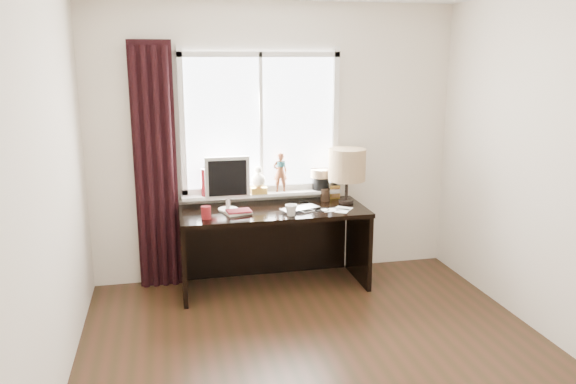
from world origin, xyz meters
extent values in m
cube|color=#302111|center=(0.00, 0.00, 0.00)|extent=(3.50, 4.00, 0.00)
cube|color=beige|center=(0.00, 2.00, 1.30)|extent=(3.50, 0.00, 2.60)
cube|color=beige|center=(0.00, -2.00, 1.30)|extent=(3.50, 0.00, 2.60)
cube|color=beige|center=(-1.75, 0.00, 1.30)|extent=(0.00, 4.00, 2.60)
imported|color=silver|center=(0.13, 1.54, 0.76)|extent=(0.42, 0.34, 0.03)
imported|color=white|center=(0.01, 1.39, 0.80)|extent=(0.15, 0.14, 0.11)
cylinder|color=maroon|center=(-0.72, 1.46, 0.80)|extent=(0.08, 0.08, 0.11)
cube|color=white|center=(-0.15, 1.99, 1.50)|extent=(1.40, 0.02, 1.30)
cube|color=silver|center=(-0.15, 1.96, 0.88)|extent=(1.50, 0.05, 0.05)
cube|color=silver|center=(-0.15, 1.96, 2.12)|extent=(1.50, 0.05, 0.05)
cube|color=silver|center=(-0.88, 1.96, 1.50)|extent=(0.05, 0.05, 1.40)
cube|color=silver|center=(0.57, 1.96, 1.50)|extent=(0.05, 0.05, 1.40)
cube|color=silver|center=(-0.15, 1.96, 1.50)|extent=(0.03, 0.05, 1.30)
cube|color=silver|center=(-0.15, 1.91, 0.83)|extent=(1.52, 0.18, 0.03)
cylinder|color=maroon|center=(-0.66, 1.89, 0.98)|extent=(0.14, 0.14, 0.26)
cube|color=gold|center=(-0.20, 1.87, 0.88)|extent=(0.15, 0.12, 0.06)
sphere|color=beige|center=(-0.20, 1.87, 0.97)|extent=(0.13, 0.13, 0.13)
sphere|color=beige|center=(-0.20, 1.87, 1.07)|extent=(0.07, 0.07, 0.07)
imported|color=brown|center=(0.03, 1.91, 1.04)|extent=(0.14, 0.09, 0.38)
cylinder|color=#1E4C51|center=(0.03, 1.90, 1.12)|extent=(0.09, 0.09, 0.05)
cylinder|color=black|center=(0.42, 1.90, 0.91)|extent=(0.16, 0.16, 0.12)
cylinder|color=#8C6B4C|center=(0.42, 1.90, 1.01)|extent=(0.20, 0.20, 0.08)
cube|color=black|center=(-1.13, 1.92, 1.12)|extent=(0.38, 0.05, 2.25)
cylinder|color=black|center=(-1.27, 1.89, 1.10)|extent=(0.06, 0.06, 2.20)
cylinder|color=black|center=(-1.18, 1.89, 1.10)|extent=(0.06, 0.06, 2.20)
cylinder|color=black|center=(-1.09, 1.89, 1.10)|extent=(0.06, 0.06, 2.20)
cylinder|color=black|center=(-1.00, 1.89, 1.10)|extent=(0.06, 0.06, 2.20)
cube|color=black|center=(-0.10, 1.63, 0.73)|extent=(1.70, 0.70, 0.04)
cube|color=black|center=(-0.93, 1.63, 0.35)|extent=(0.04, 0.64, 0.71)
cube|color=black|center=(0.73, 1.63, 0.35)|extent=(0.04, 0.64, 0.71)
cube|color=black|center=(-0.10, 1.97, 0.35)|extent=(1.60, 0.03, 0.71)
cylinder|color=beige|center=(-0.51, 1.70, 0.76)|extent=(0.18, 0.18, 0.01)
cylinder|color=beige|center=(-0.51, 1.70, 0.81)|extent=(0.04, 0.04, 0.10)
cube|color=beige|center=(-0.51, 1.70, 1.05)|extent=(0.40, 0.04, 0.38)
cube|color=black|center=(-0.51, 1.68, 1.05)|extent=(0.34, 0.01, 0.32)
cube|color=beige|center=(-0.44, 1.57, 0.76)|extent=(0.26, 0.22, 0.02)
cube|color=maroon|center=(-0.43, 1.56, 0.78)|extent=(0.23, 0.17, 0.01)
cylinder|color=black|center=(0.45, 1.83, 0.81)|extent=(0.09, 0.09, 0.12)
cylinder|color=black|center=(0.43, 1.84, 0.86)|extent=(0.01, 0.01, 0.22)
cylinder|color=black|center=(0.46, 1.82, 0.84)|extent=(0.01, 0.01, 0.19)
cylinder|color=black|center=(0.45, 1.85, 0.88)|extent=(0.01, 0.01, 0.25)
cylinder|color=black|center=(0.46, 1.84, 0.83)|extent=(0.01, 0.01, 0.17)
cube|color=gold|center=(0.56, 1.89, 0.81)|extent=(0.10, 0.02, 0.13)
cube|color=#996633|center=(0.56, 1.87, 0.81)|extent=(0.08, 0.01, 0.10)
cylinder|color=black|center=(0.62, 1.72, 0.77)|extent=(0.14, 0.14, 0.03)
cylinder|color=black|center=(0.62, 1.72, 0.89)|extent=(0.03, 0.03, 0.22)
cylinder|color=tan|center=(0.62, 1.72, 1.12)|extent=(0.35, 0.35, 0.30)
cube|color=white|center=(0.40, 1.49, 0.75)|extent=(0.15, 0.12, 0.00)
cube|color=white|center=(0.53, 1.52, 0.75)|extent=(0.19, 0.18, 0.00)
cube|color=white|center=(0.50, 1.44, 0.75)|extent=(0.17, 0.19, 0.00)
torus|color=black|center=(0.33, 1.51, 0.75)|extent=(0.14, 0.14, 0.01)
torus|color=black|center=(0.27, 1.66, 0.75)|extent=(0.15, 0.15, 0.01)
torus|color=black|center=(0.23, 1.78, 0.75)|extent=(0.12, 0.12, 0.01)
camera|label=1|loc=(-1.05, -3.21, 2.10)|focal=35.00mm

